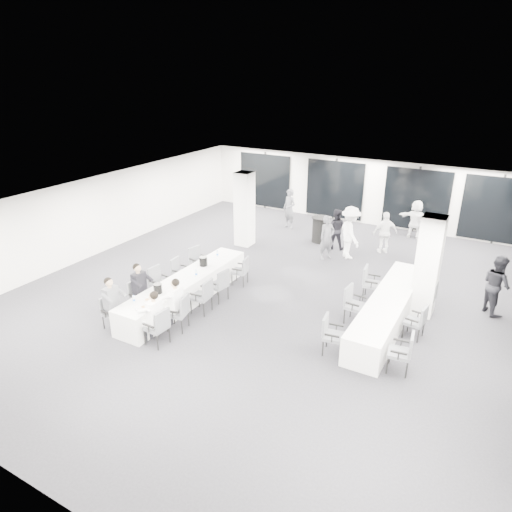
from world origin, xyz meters
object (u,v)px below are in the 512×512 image
(chair_main_right_second, at_px, (180,310))
(standing_guest_c, at_px, (350,229))
(chair_main_right_near, at_px, (159,325))
(ice_bucket_far, at_px, (203,261))
(chair_main_left_mid, at_px, (158,281))
(chair_main_left_far, at_px, (197,259))
(chair_main_left_near, at_px, (110,310))
(chair_side_left_far, at_px, (370,281))
(standing_guest_e, at_px, (429,241))
(standing_guest_d, at_px, (385,230))
(chair_main_right_far, at_px, (242,269))
(standing_guest_a, at_px, (327,235))
(chair_side_right_near, at_px, (404,350))
(standing_guest_b, at_px, (336,226))
(chair_side_right_mid, at_px, (418,320))
(standing_guest_h, at_px, (497,281))
(cocktail_table, at_px, (320,229))
(chair_main_left_second, at_px, (138,294))
(chair_side_right_far, at_px, (429,295))
(standing_guest_f, at_px, (416,217))
(ice_bucket_near, at_px, (158,288))
(chair_side_left_near, at_px, (331,332))
(chair_main_right_mid, at_px, (204,294))
(banquet_table_side, at_px, (388,310))
(banquet_table_main, at_px, (186,289))
(chair_main_left_fourth, at_px, (179,270))
(chair_side_left_mid, at_px, (353,302))
(chair_main_right_fourth, at_px, (220,283))
(standing_guest_g, at_px, (289,206))

(chair_main_right_second, distance_m, standing_guest_c, 7.20)
(chair_main_right_near, relative_size, ice_bucket_far, 3.54)
(chair_main_left_mid, distance_m, chair_main_left_far, 1.91)
(chair_main_left_near, height_order, chair_side_left_far, chair_side_left_far)
(standing_guest_e, bearing_deg, chair_main_left_mid, 128.73)
(chair_main_right_near, xyz_separation_m, standing_guest_e, (4.74, 8.03, 0.44))
(standing_guest_d, bearing_deg, chair_main_right_far, 20.51)
(chair_main_left_far, relative_size, standing_guest_e, 0.47)
(standing_guest_a, xyz_separation_m, standing_guest_c, (0.67, 0.47, 0.17))
(chair_side_right_near, relative_size, standing_guest_b, 0.56)
(chair_side_right_near, relative_size, ice_bucket_far, 3.52)
(chair_side_right_mid, height_order, standing_guest_h, standing_guest_h)
(cocktail_table, height_order, chair_main_left_second, cocktail_table)
(chair_side_right_far, xyz_separation_m, standing_guest_f, (-1.63, 6.15, 0.31))
(chair_side_left_far, distance_m, chair_side_right_mid, 2.25)
(standing_guest_f, height_order, ice_bucket_far, standing_guest_f)
(standing_guest_d, height_order, standing_guest_e, standing_guest_e)
(chair_side_right_far, xyz_separation_m, ice_bucket_near, (-6.27, -3.82, 0.32))
(chair_side_left_near, relative_size, standing_guest_a, 0.54)
(chair_main_right_mid, bearing_deg, banquet_table_side, -70.11)
(chair_main_right_second, relative_size, chair_side_left_near, 1.02)
(chair_main_right_mid, relative_size, chair_main_right_far, 1.10)
(chair_main_left_mid, distance_m, standing_guest_h, 9.44)
(standing_guest_d, bearing_deg, chair_main_left_mid, 18.30)
(cocktail_table, relative_size, standing_guest_e, 0.50)
(chair_side_right_far, xyz_separation_m, ice_bucket_far, (-6.29, -1.73, 0.33))
(banquet_table_main, distance_m, chair_main_right_mid, 0.91)
(chair_main_left_fourth, bearing_deg, chair_main_right_second, 34.39)
(chair_side_left_mid, xyz_separation_m, chair_side_right_mid, (1.67, 0.01, -0.06))
(chair_main_left_mid, xyz_separation_m, standing_guest_a, (3.16, 5.29, 0.34))
(standing_guest_e, distance_m, ice_bucket_near, 8.98)
(standing_guest_a, height_order, standing_guest_h, standing_guest_h)
(chair_main_left_fourth, relative_size, chair_side_right_near, 0.92)
(chair_side_right_near, xyz_separation_m, standing_guest_c, (-3.23, 5.85, 0.51))
(chair_main_right_near, bearing_deg, cocktail_table, -0.90)
(chair_main_left_mid, relative_size, chair_side_left_mid, 0.96)
(chair_main_left_near, distance_m, chair_side_left_far, 7.26)
(chair_main_right_fourth, distance_m, standing_guest_g, 7.04)
(chair_main_right_near, distance_m, standing_guest_g, 9.66)
(chair_main_left_fourth, relative_size, chair_side_right_far, 0.92)
(standing_guest_d, height_order, ice_bucket_near, standing_guest_d)
(cocktail_table, bearing_deg, ice_bucket_near, -101.35)
(chair_main_left_mid, height_order, chair_main_left_far, chair_main_left_mid)
(chair_main_right_far, height_order, ice_bucket_near, ice_bucket_near)
(banquet_table_side, xyz_separation_m, ice_bucket_near, (-5.44, -2.79, 0.50))
(chair_main_left_mid, bearing_deg, chair_side_left_mid, 110.24)
(standing_guest_e, bearing_deg, standing_guest_f, 13.48)
(banquet_table_side, xyz_separation_m, chair_side_right_far, (0.84, 1.03, 0.18))
(chair_main_left_fourth, relative_size, ice_bucket_near, 3.49)
(banquet_table_main, xyz_separation_m, cocktail_table, (1.49, 6.53, 0.13))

